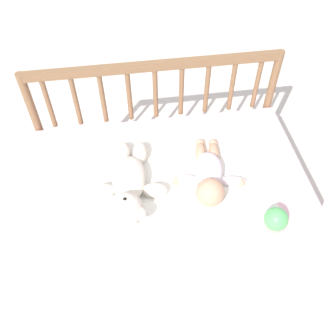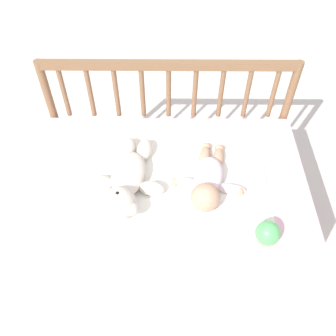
{
  "view_description": "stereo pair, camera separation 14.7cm",
  "coord_description": "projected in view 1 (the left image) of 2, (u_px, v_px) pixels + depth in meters",
  "views": [
    {
      "loc": [
        -0.14,
        -0.95,
        1.69
      ],
      "look_at": [
        0.0,
        -0.01,
        0.57
      ],
      "focal_mm": 40.0,
      "sensor_mm": 36.0,
      "label": 1
    },
    {
      "loc": [
        0.01,
        -0.96,
        1.69
      ],
      "look_at": [
        0.0,
        -0.01,
        0.57
      ],
      "focal_mm": 40.0,
      "sensor_mm": 36.0,
      "label": 2
    }
  ],
  "objects": [
    {
      "name": "blanket",
      "position": [
        167.0,
        180.0,
        1.5
      ],
      "size": [
        0.81,
        0.51,
        0.01
      ],
      "color": "white",
      "rests_on": "crib_mattress"
    },
    {
      "name": "ground_plane",
      "position": [
        168.0,
        239.0,
        1.91
      ],
      "size": [
        12.0,
        12.0,
        0.0
      ],
      "primitive_type": "plane",
      "color": "silver"
    },
    {
      "name": "crib_rail",
      "position": [
        156.0,
        106.0,
        1.71
      ],
      "size": [
        1.12,
        0.04,
        0.8
      ],
      "color": "brown",
      "rests_on": "ground_plane"
    },
    {
      "name": "crib_mattress",
      "position": [
        168.0,
        211.0,
        1.71
      ],
      "size": [
        1.12,
        0.7,
        0.51
      ],
      "color": "#EDB7C6",
      "rests_on": "ground_plane"
    },
    {
      "name": "baby",
      "position": [
        209.0,
        175.0,
        1.47
      ],
      "size": [
        0.3,
        0.36,
        0.11
      ],
      "color": "white",
      "rests_on": "crib_mattress"
    },
    {
      "name": "teddy_bear",
      "position": [
        129.0,
        187.0,
        1.43
      ],
      "size": [
        0.31,
        0.43,
        0.13
      ],
      "color": "silver",
      "rests_on": "crib_mattress"
    },
    {
      "name": "toy_ball",
      "position": [
        276.0,
        219.0,
        1.34
      ],
      "size": [
        0.09,
        0.09,
        0.09
      ],
      "color": "#59BF66",
      "rests_on": "crib_mattress"
    }
  ]
}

